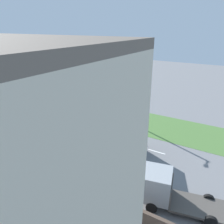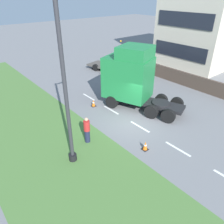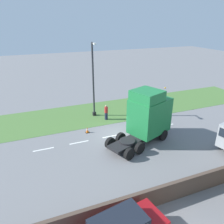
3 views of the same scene
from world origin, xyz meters
TOP-DOWN VIEW (x-y plane):
  - ground_plane at (0.00, 0.00)m, footprint 120.00×120.00m
  - grass_verge at (-6.00, 0.00)m, footprint 7.00×44.00m
  - lane_markings at (0.00, -0.70)m, footprint 0.16×14.60m
  - boundary_wall at (9.00, 0.00)m, footprint 0.25×24.00m
  - building_block at (17.91, 5.34)m, footprint 10.70×8.11m
  - lorry_cab at (1.76, 2.21)m, footprint 4.57×6.69m
  - flatbed_truck at (6.44, 8.40)m, footprint 3.43×6.51m
  - lamp_post at (-5.37, -0.71)m, footprint 1.34×0.44m
  - pedestrian at (-3.81, 0.21)m, footprint 0.39×0.39m
  - traffic_cone_lead at (-1.58, -2.66)m, footprint 0.36×0.36m
  - traffic_cone_trailing at (-0.71, 3.95)m, footprint 0.36×0.36m

SIDE VIEW (x-z plane):
  - ground_plane at x=0.00m, z-range 0.00..0.00m
  - lane_markings at x=0.00m, z-range 0.00..0.00m
  - grass_verge at x=-6.00m, z-range 0.00..0.01m
  - traffic_cone_lead at x=-1.58m, z-range -0.01..0.57m
  - traffic_cone_trailing at x=-0.71m, z-range -0.01..0.57m
  - boundary_wall at x=9.00m, z-range 0.00..1.36m
  - pedestrian at x=-3.81m, z-range -0.01..1.75m
  - flatbed_truck at x=6.44m, z-range 0.08..2.68m
  - lorry_cab at x=1.76m, z-range -0.07..4.96m
  - lamp_post at x=-5.37m, z-range -0.40..7.96m
  - building_block at x=17.91m, z-range -0.54..12.13m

